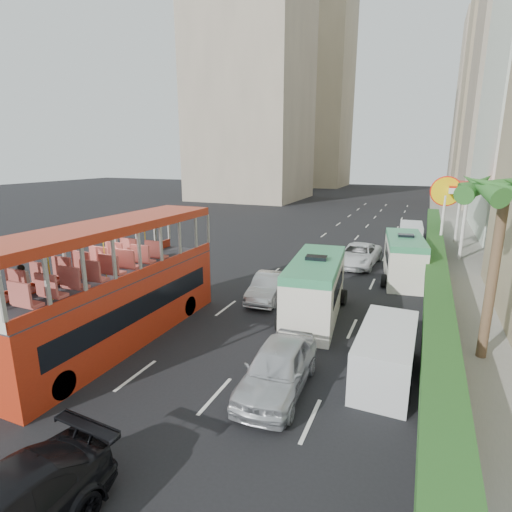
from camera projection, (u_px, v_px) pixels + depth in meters
The scene contains 18 objects.
ground_plane at pixel (251, 369), 14.61m from camera, with size 200.00×200.00×0.00m, color black.
double_decker_bus at pixel (116, 283), 16.26m from camera, with size 2.50×11.00×5.06m, color red.
car_silver_lane_a at pixel (268, 299), 21.72m from camera, with size 1.48×4.23×1.40m, color silver.
car_silver_lane_b at pixel (277, 390), 13.33m from camera, with size 1.91×4.75×1.62m, color silver.
van_asset at pixel (358, 265), 28.48m from camera, with size 2.50×5.41×1.50m, color silver.
minibus_near at pixel (315, 289), 19.02m from camera, with size 2.16×6.48×2.87m, color silver.
minibus_far at pixel (404, 258), 24.88m from camera, with size 2.06×6.19×2.74m, color silver.
panel_van_near at pixel (386, 354), 13.87m from camera, with size 1.80×4.50×1.80m, color silver.
panel_van_far at pixel (411, 234), 34.75m from camera, with size 1.83×4.59×1.83m, color silver.
sidewalk at pixel (468, 248), 33.50m from camera, with size 6.00×120.00×0.18m, color #99968C.
kerb_wall at pixel (434, 271), 24.60m from camera, with size 0.30×44.00×1.00m, color silver.
hedge at pixel (436, 258), 24.39m from camera, with size 1.10×44.00×0.70m, color #2D6626.
palm_tree at pixel (493, 276), 14.40m from camera, with size 0.36×0.36×6.40m, color brown.
shell_station at pixel (490, 220), 30.68m from camera, with size 6.50×8.00×5.50m, color silver.
tower_far_a at pixel (505, 78), 75.99m from camera, with size 14.00×14.00×44.00m, color tan.
tower_far_b at pixel (488, 102), 96.12m from camera, with size 14.00×14.00×40.00m, color #B0A18B.
tower_left_a at pixel (251, 42), 66.43m from camera, with size 18.00×18.00×52.00m, color #B0A18B.
tower_left_b at pixel (316, 91), 97.65m from camera, with size 16.00×16.00×46.00m, color tan.
Camera 1 is at (5.30, -12.04, 7.60)m, focal length 28.00 mm.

